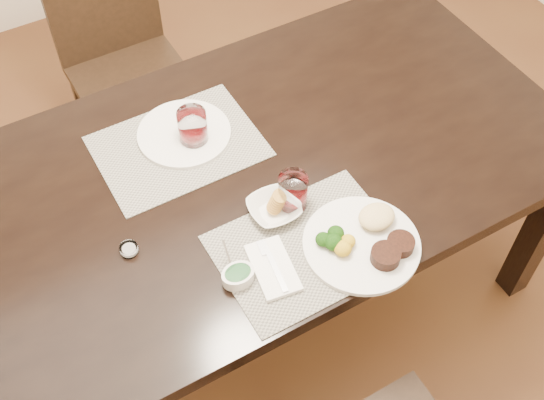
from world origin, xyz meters
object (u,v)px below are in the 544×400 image
cracker_bowl (274,208)px  wine_glass_near (293,193)px  far_plate (184,133)px  steak_knife (361,243)px  dinner_plate (367,241)px  chair_far (121,53)px

cracker_bowl → wine_glass_near: (0.06, -0.00, 0.03)m
wine_glass_near → far_plate: wine_glass_near is taller
far_plate → wine_glass_near: bearing=-69.2°
far_plate → steak_knife: bearing=-68.2°
dinner_plate → far_plate: size_ratio=1.11×
wine_glass_near → far_plate: (-0.14, 0.38, -0.04)m
dinner_plate → wine_glass_near: wine_glass_near is taller
chair_far → steak_knife: (0.18, -1.31, 0.26)m
chair_far → wine_glass_near: chair_far is taller
dinner_plate → steak_knife: dinner_plate is taller
chair_far → wine_glass_near: bearing=-85.3°
chair_far → cracker_bowl: bearing=-88.3°
cracker_bowl → far_plate: cracker_bowl is taller
wine_glass_near → steak_knife: bearing=-66.5°
cracker_bowl → wine_glass_near: bearing=-0.0°
chair_far → steak_knife: bearing=-82.3°
chair_far → steak_knife: size_ratio=4.35×
steak_knife → wine_glass_near: size_ratio=1.93×
far_plate → dinner_plate: bearing=-67.5°
dinner_plate → steak_knife: size_ratio=1.46×
chair_far → dinner_plate: chair_far is taller
cracker_bowl → wine_glass_near: size_ratio=1.29×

